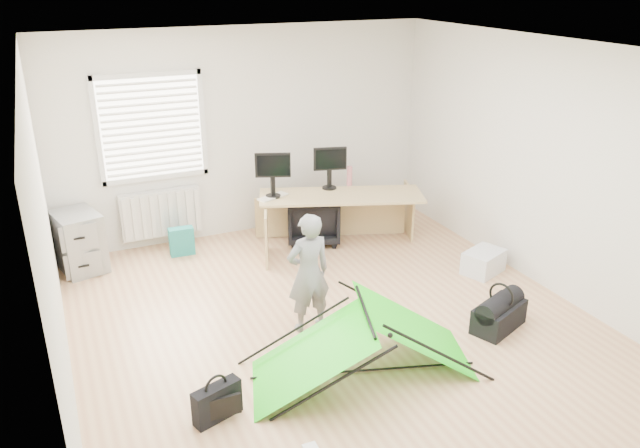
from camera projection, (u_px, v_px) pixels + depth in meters
name	position (u px, v px, depth m)	size (l,w,h in m)	color
ground	(336.00, 324.00, 6.30)	(5.50, 5.50, 0.00)	tan
back_wall	(246.00, 133.00, 8.11)	(5.00, 0.02, 2.70)	silver
window	(151.00, 128.00, 7.54)	(1.20, 0.06, 1.20)	silver
radiator	(161.00, 213.00, 7.93)	(1.00, 0.12, 0.60)	silver
desk	(341.00, 220.00, 7.97)	(2.05, 0.65, 0.70)	tan
filing_cabinet	(79.00, 242.00, 7.34)	(0.46, 0.61, 0.71)	gray
monitor_left	(273.00, 181.00, 7.69)	(0.44, 0.09, 0.42)	black
monitor_right	(329.00, 173.00, 7.98)	(0.42, 0.09, 0.40)	black
keyboard	(273.00, 197.00, 7.74)	(0.41, 0.14, 0.02)	beige
thermos	(349.00, 176.00, 8.13)	(0.07, 0.07, 0.26)	#BE6A73
office_chair	(313.00, 219.00, 8.14)	(0.66, 0.68, 0.62)	black
person	(309.00, 273.00, 6.01)	(0.45, 0.29, 1.23)	gray
kite	(364.00, 342.00, 5.44)	(2.02, 0.88, 0.63)	#1FDF15
storage_crate	(483.00, 262.00, 7.34)	(0.48, 0.34, 0.27)	silver
tote_bag	(182.00, 241.00, 7.78)	(0.30, 0.13, 0.36)	#1C7B76
laptop_bag	(217.00, 402.00, 4.94)	(0.41, 0.12, 0.30)	black
duffel_bag	(499.00, 316.00, 6.20)	(0.60, 0.30, 0.26)	black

